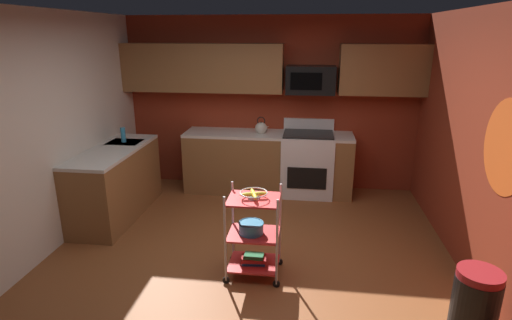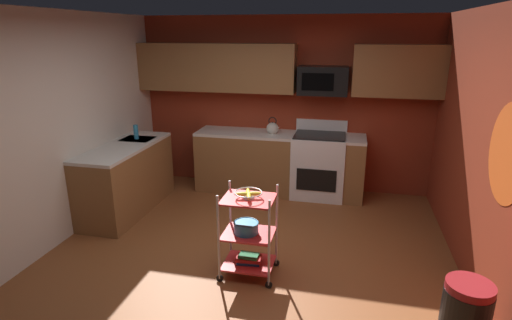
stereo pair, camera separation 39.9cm
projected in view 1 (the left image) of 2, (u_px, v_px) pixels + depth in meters
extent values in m
cube|color=brown|center=(247.00, 265.00, 4.35)|extent=(4.40, 4.80, 0.04)
cube|color=maroon|center=(271.00, 104.00, 6.26)|extent=(4.52, 0.06, 2.60)
cube|color=silver|center=(35.00, 138.00, 4.23)|extent=(0.06, 4.80, 2.60)
cube|color=maroon|center=(490.00, 154.00, 3.68)|extent=(0.06, 4.80, 2.60)
cylinder|color=#E5591E|center=(505.00, 147.00, 3.34)|extent=(0.00, 0.81, 0.81)
cube|color=brown|center=(268.00, 164.00, 6.20)|extent=(2.50, 0.60, 0.88)
cube|color=silver|center=(268.00, 135.00, 6.06)|extent=(2.50, 0.60, 0.04)
cube|color=brown|center=(116.00, 184.00, 5.38)|extent=(0.60, 1.64, 0.88)
cube|color=silver|center=(112.00, 151.00, 5.24)|extent=(0.60, 1.64, 0.04)
cube|color=#B7BABC|center=(125.00, 147.00, 5.61)|extent=(0.44, 0.36, 0.16)
cube|color=white|center=(307.00, 164.00, 6.12)|extent=(0.76, 0.64, 0.92)
cube|color=black|center=(307.00, 178.00, 5.85)|extent=(0.56, 0.01, 0.32)
cube|color=white|center=(309.00, 124.00, 6.23)|extent=(0.76, 0.06, 0.18)
cube|color=black|center=(308.00, 134.00, 5.98)|extent=(0.72, 0.60, 0.02)
cube|color=brown|center=(202.00, 68.00, 6.03)|extent=(2.39, 0.33, 0.70)
cube|color=brown|center=(383.00, 70.00, 5.71)|extent=(1.21, 0.33, 0.70)
cube|color=black|center=(311.00, 80.00, 5.85)|extent=(0.70, 0.38, 0.40)
cube|color=black|center=(306.00, 81.00, 5.68)|extent=(0.44, 0.01, 0.24)
cylinder|color=silver|center=(225.00, 240.00, 3.86)|extent=(0.02, 0.02, 0.88)
cylinder|color=black|center=(226.00, 280.00, 3.99)|extent=(0.07, 0.02, 0.07)
cylinder|color=silver|center=(277.00, 243.00, 3.80)|extent=(0.02, 0.02, 0.88)
cylinder|color=black|center=(276.00, 284.00, 3.93)|extent=(0.07, 0.02, 0.07)
cylinder|color=silver|center=(233.00, 221.00, 4.24)|extent=(0.02, 0.02, 0.88)
cylinder|color=black|center=(234.00, 259.00, 4.37)|extent=(0.07, 0.02, 0.07)
cylinder|color=silver|center=(280.00, 224.00, 4.18)|extent=(0.02, 0.02, 0.88)
cylinder|color=black|center=(279.00, 262.00, 4.31)|extent=(0.07, 0.02, 0.07)
cube|color=red|center=(254.00, 263.00, 4.13)|extent=(0.50, 0.40, 0.02)
cube|color=red|center=(254.00, 234.00, 4.03)|extent=(0.50, 0.40, 0.02)
cube|color=red|center=(254.00, 199.00, 3.92)|extent=(0.50, 0.40, 0.02)
torus|color=silver|center=(254.00, 193.00, 3.90)|extent=(0.27, 0.27, 0.01)
cylinder|color=silver|center=(254.00, 197.00, 3.91)|extent=(0.12, 0.12, 0.02)
ellipsoid|color=yellow|center=(259.00, 194.00, 3.91)|extent=(0.17, 0.09, 0.04)
ellipsoid|color=yellow|center=(253.00, 192.00, 3.95)|extent=(0.09, 0.17, 0.04)
ellipsoid|color=yellow|center=(249.00, 194.00, 3.89)|extent=(0.17, 0.09, 0.04)
ellipsoid|color=yellow|center=(255.00, 196.00, 3.85)|extent=(0.09, 0.17, 0.04)
cylinder|color=#338CBF|center=(251.00, 228.00, 4.01)|extent=(0.24, 0.24, 0.11)
torus|color=#338CBF|center=(251.00, 223.00, 3.99)|extent=(0.25, 0.25, 0.01)
cube|color=#1E4C8C|center=(254.00, 261.00, 4.12)|extent=(0.24, 0.17, 0.03)
cube|color=#B22626|center=(254.00, 258.00, 4.11)|extent=(0.26, 0.17, 0.03)
cube|color=#26723F|center=(254.00, 256.00, 4.10)|extent=(0.20, 0.14, 0.02)
sphere|color=beige|center=(261.00, 128.00, 6.05)|extent=(0.18, 0.18, 0.18)
sphere|color=black|center=(261.00, 123.00, 6.02)|extent=(0.03, 0.03, 0.03)
cone|color=beige|center=(266.00, 127.00, 6.03)|extent=(0.09, 0.04, 0.06)
torus|color=black|center=(261.00, 121.00, 6.02)|extent=(0.12, 0.01, 0.12)
cylinder|color=#2D8CBF|center=(123.00, 135.00, 5.55)|extent=(0.06, 0.06, 0.20)
cylinder|color=black|center=(473.00, 312.00, 3.13)|extent=(0.34, 0.34, 0.60)
cylinder|color=maroon|center=(481.00, 275.00, 3.03)|extent=(0.33, 0.33, 0.06)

